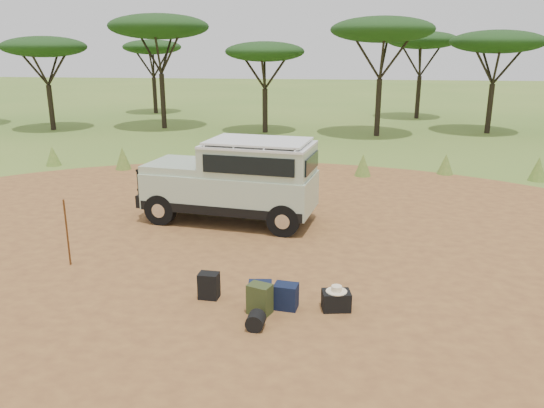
# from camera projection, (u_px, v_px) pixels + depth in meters

# --- Properties ---
(ground) EXTENTS (140.00, 140.00, 0.00)m
(ground) POSITION_uv_depth(u_px,v_px,m) (234.00, 260.00, 11.53)
(ground) COLOR #52792B
(ground) RESTS_ON ground
(dirt_clearing) EXTENTS (23.00, 23.00, 0.01)m
(dirt_clearing) POSITION_uv_depth(u_px,v_px,m) (234.00, 260.00, 11.53)
(dirt_clearing) COLOR #9C6733
(dirt_clearing) RESTS_ON ground
(grass_fringe) EXTENTS (36.60, 1.60, 0.90)m
(grass_fringe) POSITION_uv_depth(u_px,v_px,m) (284.00, 161.00, 19.64)
(grass_fringe) COLOR #52792B
(grass_fringe) RESTS_ON ground
(acacia_treeline) EXTENTS (46.70, 13.20, 6.26)m
(acacia_treeline) POSITION_uv_depth(u_px,v_px,m) (319.00, 40.00, 28.88)
(acacia_treeline) COLOR black
(acacia_treeline) RESTS_ON ground
(safari_vehicle) EXTENTS (4.76, 2.43, 2.21)m
(safari_vehicle) POSITION_uv_depth(u_px,v_px,m) (236.00, 182.00, 13.84)
(safari_vehicle) COLOR #ABBDA1
(safari_vehicle) RESTS_ON ground
(walking_staff) EXTENTS (0.22, 0.33, 1.54)m
(walking_staff) POSITION_uv_depth(u_px,v_px,m) (67.00, 233.00, 10.93)
(walking_staff) COLOR brown
(walking_staff) RESTS_ON ground
(backpack_black) EXTENTS (0.38, 0.29, 0.50)m
(backpack_black) POSITION_uv_depth(u_px,v_px,m) (209.00, 286.00, 9.72)
(backpack_black) COLOR black
(backpack_black) RESTS_ON ground
(backpack_navy) EXTENTS (0.44, 0.34, 0.53)m
(backpack_navy) POSITION_uv_depth(u_px,v_px,m) (260.00, 296.00, 9.28)
(backpack_navy) COLOR #0F1B31
(backpack_navy) RESTS_ON ground
(backpack_olive) EXTENTS (0.47, 0.40, 0.54)m
(backpack_olive) POSITION_uv_depth(u_px,v_px,m) (260.00, 299.00, 9.15)
(backpack_olive) COLOR #2E3D1C
(backpack_olive) RESTS_ON ground
(duffel_navy) EXTENTS (0.45, 0.36, 0.46)m
(duffel_navy) POSITION_uv_depth(u_px,v_px,m) (286.00, 296.00, 9.34)
(duffel_navy) COLOR #0F1B31
(duffel_navy) RESTS_ON ground
(hard_case) EXTENTS (0.55, 0.43, 0.35)m
(hard_case) POSITION_uv_depth(u_px,v_px,m) (336.00, 301.00, 9.31)
(hard_case) COLOR black
(hard_case) RESTS_ON ground
(stuff_sack) EXTENTS (0.32, 0.32, 0.30)m
(stuff_sack) POSITION_uv_depth(u_px,v_px,m) (256.00, 321.00, 8.67)
(stuff_sack) COLOR black
(stuff_sack) RESTS_ON ground
(safari_hat) EXTENTS (0.37, 0.37, 0.11)m
(safari_hat) POSITION_uv_depth(u_px,v_px,m) (337.00, 290.00, 9.25)
(safari_hat) COLOR beige
(safari_hat) RESTS_ON hard_case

